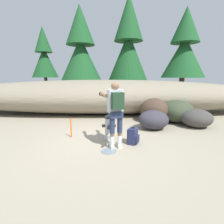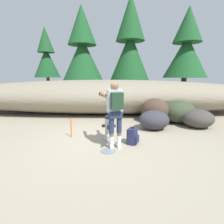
# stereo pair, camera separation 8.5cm
# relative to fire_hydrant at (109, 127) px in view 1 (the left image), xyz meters

# --- Properties ---
(ground_plane) EXTENTS (56.00, 56.00, 0.04)m
(ground_plane) POSITION_rel_fire_hydrant_xyz_m (-0.22, -0.37, -0.38)
(ground_plane) COLOR gray
(dirt_embankment) EXTENTS (16.90, 3.20, 1.66)m
(dirt_embankment) POSITION_rel_fire_hydrant_xyz_m (-0.22, 3.80, 0.48)
(dirt_embankment) COLOR gray
(dirt_embankment) RESTS_ON ground_plane
(fire_hydrant) EXTENTS (0.41, 0.36, 0.77)m
(fire_hydrant) POSITION_rel_fire_hydrant_xyz_m (0.00, 0.00, 0.00)
(fire_hydrant) COLOR #B2B2B7
(fire_hydrant) RESTS_ON ground_plane
(hydrant_water_jet) EXTENTS (0.37, 0.91, 0.45)m
(hydrant_water_jet) POSITION_rel_fire_hydrant_xyz_m (0.00, -0.57, -0.15)
(hydrant_water_jet) COLOR silver
(hydrant_water_jet) RESTS_ON ground_plane
(utility_worker) EXTENTS (0.67, 1.04, 1.67)m
(utility_worker) POSITION_rel_fire_hydrant_xyz_m (0.17, -0.60, 0.71)
(utility_worker) COLOR beige
(utility_worker) RESTS_ON ground_plane
(spare_backpack) EXTENTS (0.35, 0.36, 0.47)m
(spare_backpack) POSITION_rel_fire_hydrant_xyz_m (0.66, -0.37, -0.14)
(spare_backpack) COLOR #23284C
(spare_backpack) RESTS_ON ground_plane
(boulder_large) EXTENTS (1.11, 1.03, 0.66)m
(boulder_large) POSITION_rel_fire_hydrant_xyz_m (3.18, 1.22, -0.03)
(boulder_large) COLOR #3E3C38
(boulder_large) RESTS_ON ground_plane
(boulder_mid) EXTENTS (1.66, 1.72, 0.89)m
(boulder_mid) POSITION_rel_fire_hydrant_xyz_m (2.72, 1.95, 0.09)
(boulder_mid) COLOR #36402C
(boulder_mid) RESTS_ON ground_plane
(boulder_small) EXTENTS (1.53, 1.56, 0.97)m
(boulder_small) POSITION_rel_fire_hydrant_xyz_m (1.81, 1.96, 0.13)
(boulder_small) COLOR #47352A
(boulder_small) RESTS_ON ground_plane
(boulder_outlier) EXTENTS (1.05, 0.95, 0.66)m
(boulder_outlier) POSITION_rel_fire_hydrant_xyz_m (1.55, 0.99, -0.02)
(boulder_outlier) COLOR #33323C
(boulder_outlier) RESTS_ON ground_plane
(pine_tree_far_left) EXTENTS (1.85, 1.85, 5.27)m
(pine_tree_far_left) POSITION_rel_fire_hydrant_xyz_m (-4.71, 8.02, 2.85)
(pine_tree_far_left) COLOR #47331E
(pine_tree_far_left) RESTS_ON ground_plane
(pine_tree_left) EXTENTS (2.72, 2.72, 6.08)m
(pine_tree_left) POSITION_rel_fire_hydrant_xyz_m (-1.81, 6.42, 2.99)
(pine_tree_left) COLOR #47331E
(pine_tree_left) RESTS_ON ground_plane
(pine_tree_center) EXTENTS (2.97, 2.97, 7.06)m
(pine_tree_center) POSITION_rel_fire_hydrant_xyz_m (1.25, 7.33, 3.29)
(pine_tree_center) COLOR #47331E
(pine_tree_center) RESTS_ON ground_plane
(pine_tree_right) EXTENTS (2.68, 2.68, 5.97)m
(pine_tree_right) POSITION_rel_fire_hydrant_xyz_m (4.65, 6.38, 3.14)
(pine_tree_right) COLOR #47331E
(pine_tree_right) RESTS_ON ground_plane
(survey_stake) EXTENTS (0.04, 0.04, 0.60)m
(survey_stake) POSITION_rel_fire_hydrant_xyz_m (-1.14, 0.16, -0.06)
(survey_stake) COLOR #E55914
(survey_stake) RESTS_ON ground_plane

